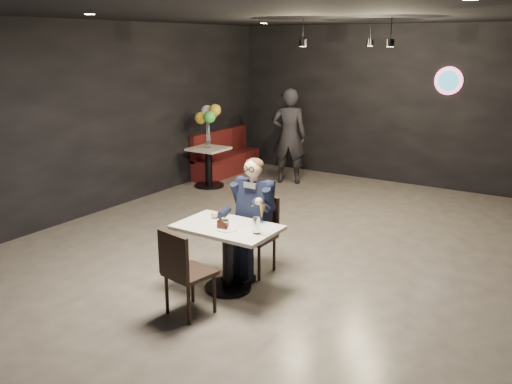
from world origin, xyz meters
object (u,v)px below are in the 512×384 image
Objects in this scene: main_table at (228,258)px; seated_man at (255,215)px; booth_bench at (227,153)px; passerby at (289,136)px; balloon_vase at (208,144)px; chair_near at (190,271)px; chair_far at (255,236)px; sundae_glass at (256,225)px; side_table at (209,166)px.

main_table is 0.76× the size of seated_man.
passerby is (1.42, 0.08, 0.46)m from booth_bench.
main_table is at bearing -50.01° from balloon_vase.
main_table is 0.66m from chair_near.
chair_near is at bearing -54.78° from balloon_vase.
balloon_vase is at bearing 134.93° from chair_far.
sundae_glass is at bearing 93.40° from passerby.
seated_man is 4.11m from balloon_vase.
passerby is at bearing 44.00° from balloon_vase.
balloon_vase is at bearing -73.30° from booth_bench.
side_table is at bearing 135.26° from chair_near.
main_table is 0.65m from seated_man.
chair_near is at bearing -122.69° from sundae_glass.
chair_far is at bearing 91.99° from passerby.
chair_far is at bearing -45.07° from balloon_vase.
sundae_glass reaches higher than main_table.
chair_near is 6.73× the size of balloon_vase.
balloon_vase is (-2.90, 3.46, 0.44)m from main_table.
chair_near is 0.50× the size of passerby.
seated_man reaches higher than main_table.
sundae_glass is (0.40, 0.62, 0.38)m from chair_near.
side_table is at bearing -73.30° from booth_bench.
booth_bench is (-3.20, 4.46, 0.08)m from main_table.
main_table is at bearing -90.00° from chair_far.
booth_bench is 1.11m from balloon_vase.
seated_man reaches higher than chair_near.
side_table is (-3.30, 3.49, -0.43)m from sundae_glass.
passerby is (-1.78, 5.19, 0.46)m from chair_near.
seated_man is 0.79× the size of booth_bench.
chair_near is 1.23m from seated_man.
chair_far is 0.26m from seated_man.
chair_near is 6.03m from booth_bench.
seated_man is 8.27× the size of sundae_glass.
sundae_glass is at bearing -55.76° from seated_man.
sundae_glass is (0.40, -0.58, 0.38)m from chair_far.
seated_man reaches higher than balloon_vase.
sundae_glass is (0.40, -0.58, 0.12)m from seated_man.
booth_bench is at bearing 129.32° from chair_far.
booth_bench is (-3.20, 3.91, -0.00)m from chair_far.
chair_near reaches higher than side_table.
main_table is 5.49m from booth_bench.
seated_man is at bearing 90.00° from main_table.
chair_near is 5.28× the size of sundae_glass.
seated_man is at bearing -45.07° from balloon_vase.
main_table is 4.51m from side_table.
chair_far is 0.50× the size of passerby.
booth_bench is 13.32× the size of balloon_vase.
sundae_glass is 0.09× the size of passerby.
chair_near reaches higher than main_table.
passerby is (1.12, 1.08, 0.10)m from balloon_vase.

